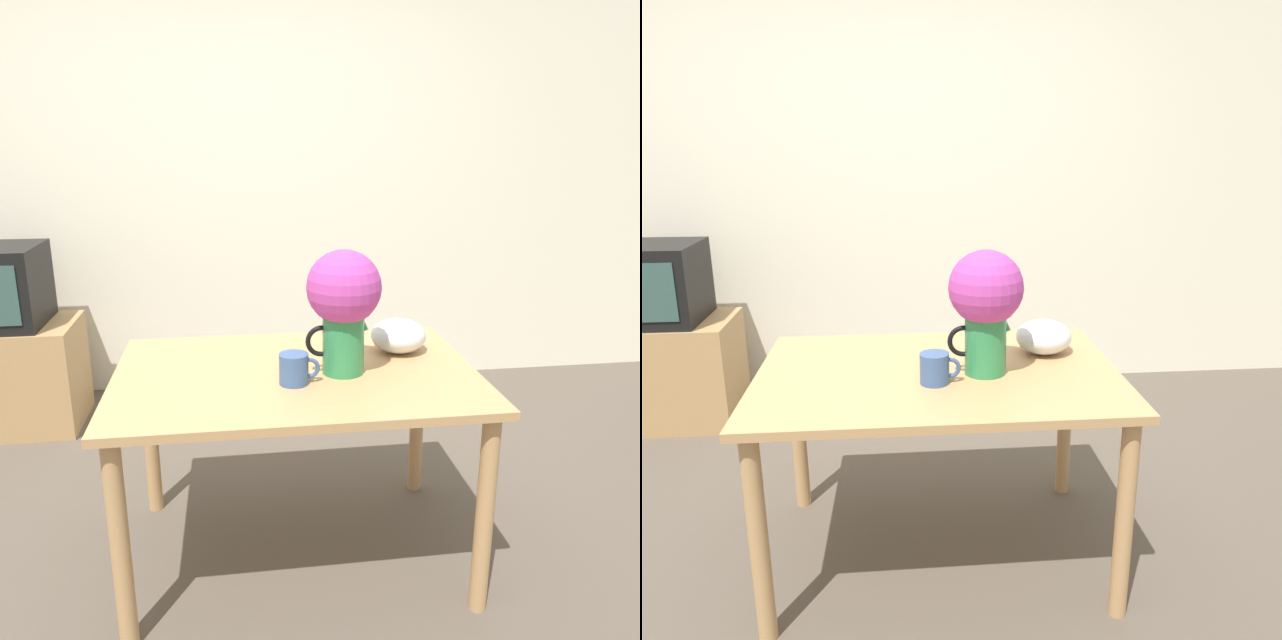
# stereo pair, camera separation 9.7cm
# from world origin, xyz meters

# --- Properties ---
(ground_plane) EXTENTS (12.00, 12.00, 0.00)m
(ground_plane) POSITION_xyz_m (0.00, 0.00, 0.00)
(ground_plane) COLOR brown
(wall_back) EXTENTS (8.00, 0.05, 2.60)m
(wall_back) POSITION_xyz_m (0.00, 1.93, 1.30)
(wall_back) COLOR #EDE5CC
(wall_back) RESTS_ON ground_plane
(table) EXTENTS (1.28, 0.89, 0.76)m
(table) POSITION_xyz_m (0.20, 0.12, 0.65)
(table) COLOR tan
(table) RESTS_ON ground_plane
(flower_vase) EXTENTS (0.26, 0.26, 0.44)m
(flower_vase) POSITION_xyz_m (0.36, 0.08, 1.02)
(flower_vase) COLOR #2D844C
(flower_vase) RESTS_ON table
(coffee_mug) EXTENTS (0.14, 0.10, 0.11)m
(coffee_mug) POSITION_xyz_m (0.18, 0.00, 0.81)
(coffee_mug) COLOR #385689
(coffee_mug) RESTS_ON table
(white_bowl) EXTENTS (0.21, 0.21, 0.13)m
(white_bowl) POSITION_xyz_m (0.61, 0.27, 0.82)
(white_bowl) COLOR silver
(white_bowl) RESTS_ON table
(tv_stand) EXTENTS (0.75, 0.50, 0.59)m
(tv_stand) POSITION_xyz_m (-1.25, 1.46, 0.29)
(tv_stand) COLOR tan
(tv_stand) RESTS_ON ground_plane
(tv_set) EXTENTS (0.46, 0.47, 0.42)m
(tv_set) POSITION_xyz_m (-1.25, 1.46, 0.80)
(tv_set) COLOR black
(tv_set) RESTS_ON tv_stand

